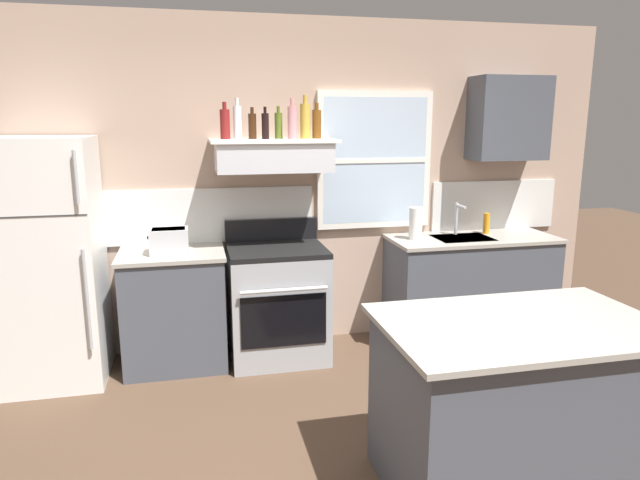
% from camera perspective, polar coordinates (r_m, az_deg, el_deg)
% --- Properties ---
extents(back_wall, '(5.40, 0.11, 2.70)m').
position_cam_1_polar(back_wall, '(4.76, -1.80, 5.57)').
color(back_wall, tan).
rests_on(back_wall, ground_plane).
extents(refrigerator, '(0.70, 0.72, 1.78)m').
position_cam_1_polar(refrigerator, '(4.50, -25.66, -2.05)').
color(refrigerator, white).
rests_on(refrigerator, ground_plane).
extents(counter_left_of_stove, '(0.79, 0.63, 0.91)m').
position_cam_1_polar(counter_left_of_stove, '(4.56, -14.46, -6.70)').
color(counter_left_of_stove, '#474C56').
rests_on(counter_left_of_stove, ground_plane).
extents(toaster, '(0.30, 0.20, 0.19)m').
position_cam_1_polar(toaster, '(4.35, -14.98, -0.07)').
color(toaster, silver).
rests_on(toaster, counter_left_of_stove).
extents(stove_range, '(0.76, 0.69, 1.09)m').
position_cam_1_polar(stove_range, '(4.56, -4.33, -6.22)').
color(stove_range, '#9EA0A5').
rests_on(stove_range, ground_plane).
extents(range_hood_shelf, '(0.96, 0.52, 0.24)m').
position_cam_1_polar(range_hood_shelf, '(4.43, -4.76, 8.55)').
color(range_hood_shelf, silver).
extents(bottle_red_label_wine, '(0.07, 0.07, 0.28)m').
position_cam_1_polar(bottle_red_label_wine, '(4.44, -9.57, 11.51)').
color(bottle_red_label_wine, maroon).
rests_on(bottle_red_label_wine, range_hood_shelf).
extents(bottle_clear_tall, '(0.06, 0.06, 0.31)m').
position_cam_1_polar(bottle_clear_tall, '(4.45, -8.33, 11.72)').
color(bottle_clear_tall, silver).
rests_on(bottle_clear_tall, range_hood_shelf).
extents(bottle_brown_stout, '(0.06, 0.06, 0.24)m').
position_cam_1_polar(bottle_brown_stout, '(4.44, -6.84, 11.39)').
color(bottle_brown_stout, '#381E0F').
rests_on(bottle_brown_stout, range_hood_shelf).
extents(bottle_balsamic_dark, '(0.06, 0.06, 0.24)m').
position_cam_1_polar(bottle_balsamic_dark, '(4.42, -5.54, 11.42)').
color(bottle_balsamic_dark, black).
rests_on(bottle_balsamic_dark, range_hood_shelf).
extents(bottle_olive_oil_square, '(0.06, 0.06, 0.25)m').
position_cam_1_polar(bottle_olive_oil_square, '(4.49, -4.21, 11.49)').
color(bottle_olive_oil_square, '#4C601E').
rests_on(bottle_olive_oil_square, range_hood_shelf).
extents(bottle_rose_pink, '(0.07, 0.07, 0.31)m').
position_cam_1_polar(bottle_rose_pink, '(4.43, -2.82, 11.81)').
color(bottle_rose_pink, '#C67F84').
rests_on(bottle_rose_pink, range_hood_shelf).
extents(bottle_champagne_gold_foil, '(0.08, 0.08, 0.33)m').
position_cam_1_polar(bottle_champagne_gold_foil, '(4.50, -1.49, 11.97)').
color(bottle_champagne_gold_foil, '#B29333').
rests_on(bottle_champagne_gold_foil, range_hood_shelf).
extents(bottle_amber_wine, '(0.07, 0.07, 0.28)m').
position_cam_1_polar(bottle_amber_wine, '(4.53, -0.33, 11.67)').
color(bottle_amber_wine, brown).
rests_on(bottle_amber_wine, range_hood_shelf).
extents(counter_right_with_sink, '(1.43, 0.63, 0.91)m').
position_cam_1_polar(counter_right_with_sink, '(5.11, 14.85, -4.64)').
color(counter_right_with_sink, '#474C56').
rests_on(counter_right_with_sink, ground_plane).
extents(sink_faucet, '(0.03, 0.17, 0.28)m').
position_cam_1_polar(sink_faucet, '(5.01, 13.72, 2.46)').
color(sink_faucet, silver).
rests_on(sink_faucet, counter_right_with_sink).
extents(paper_towel_roll, '(0.11, 0.11, 0.27)m').
position_cam_1_polar(paper_towel_roll, '(4.76, 9.64, 1.64)').
color(paper_towel_roll, white).
rests_on(paper_towel_roll, counter_right_with_sink).
extents(dish_soap_bottle, '(0.06, 0.06, 0.18)m').
position_cam_1_polar(dish_soap_bottle, '(5.16, 16.44, 1.62)').
color(dish_soap_bottle, orange).
rests_on(dish_soap_bottle, counter_right_with_sink).
extents(kitchen_island, '(1.40, 0.90, 0.91)m').
position_cam_1_polar(kitchen_island, '(3.19, 19.10, -15.46)').
color(kitchen_island, '#474C56').
rests_on(kitchen_island, ground_plane).
extents(upper_cabinet_right, '(0.64, 0.32, 0.70)m').
position_cam_1_polar(upper_cabinet_right, '(5.20, 18.50, 11.56)').
color(upper_cabinet_right, '#474C56').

